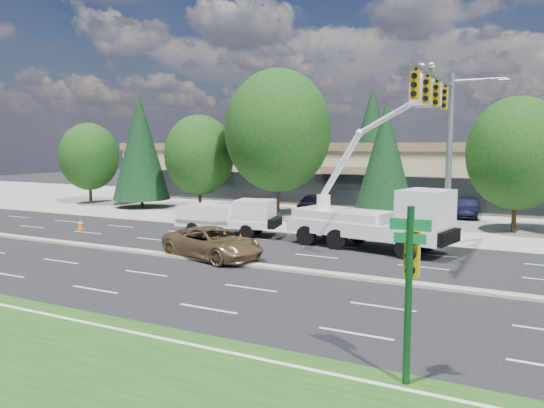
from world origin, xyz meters
The scene contains 23 objects.
ground centered at (0.00, 0.00, 0.00)m, with size 140.00×140.00×0.00m, color black.
concrete_apron centered at (0.00, 20.00, 0.01)m, with size 140.00×22.00×0.01m, color gray.
road_median centered at (0.00, 0.00, 0.06)m, with size 120.00×0.55×0.12m, color gray.
strip_mall centered at (0.00, 29.97, 2.83)m, with size 50.40×15.40×5.50m.
tree_front_a centered at (-22.00, 15.00, 4.27)m, with size 5.25×5.25×7.29m.
tree_front_b centered at (-16.00, 15.00, 5.10)m, with size 4.82×4.82×9.51m.
tree_front_c centered at (-10.00, 15.00, 4.51)m, with size 5.55×5.55×7.70m.
tree_front_d centered at (-3.00, 15.00, 6.34)m, with size 7.81×7.81×10.84m.
tree_front_e centered at (5.00, 15.00, 4.37)m, with size 4.13×4.13×8.14m.
tree_front_f centered at (13.00, 15.00, 4.81)m, with size 5.92×5.92×8.21m.
tree_back_a centered at (-18.00, 42.00, 4.55)m, with size 4.31×4.31×8.49m.
tree_back_b centered at (-4.00, 42.00, 6.54)m, with size 6.18×6.18×12.18m.
tree_back_c centered at (10.00, 42.00, 4.87)m, with size 4.60×4.60×9.07m.
signal_mast centered at (10.03, 7.04, 6.06)m, with size 2.76×10.16×9.00m.
street_sign_pole centered at (12.00, -8.40, 2.44)m, with size 0.90×0.44×4.00m.
utility_pickup centered at (-1.59, 6.29, 0.89)m, with size 5.93×3.17×2.16m.
bucket_truck centered at (7.36, 6.03, 1.97)m, with size 8.84×4.13×9.10m.
traffic_cone_a centered at (-11.37, 3.89, 0.34)m, with size 0.40×0.40×0.70m.
traffic_cone_b centered at (-0.79, 4.15, 0.34)m, with size 0.40×0.40×0.70m.
traffic_cone_c centered at (0.51, 3.65, 0.34)m, with size 0.40×0.40×0.70m.
minivan centered at (0.82, 0.60, 0.73)m, with size 2.42×5.26×1.46m, color olive.
parked_car_west centered at (-2.00, 19.01, 0.70)m, with size 1.66×4.13×1.41m, color black.
parked_car_east centered at (9.64, 20.93, 0.67)m, with size 1.42×4.08×1.35m, color black.
Camera 1 is at (14.52, -19.93, 5.31)m, focal length 35.00 mm.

